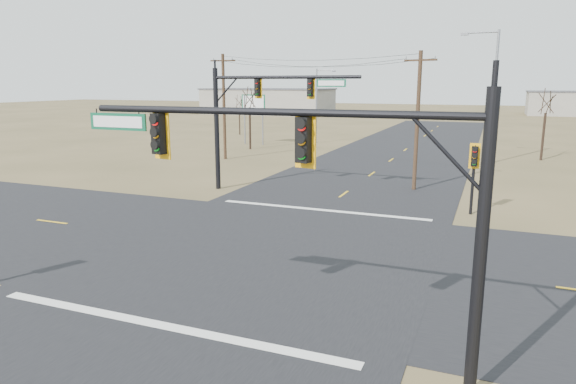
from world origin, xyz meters
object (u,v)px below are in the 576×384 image
(utility_pole_near, at_px, (417,119))
(streetlight_c, at_px, (318,102))
(utility_pole_far, at_px, (224,105))
(streetlight_a, at_px, (491,90))
(bare_tree_b, at_px, (239,101))
(bare_tree_c, at_px, (547,101))
(bare_tree_a, at_px, (250,97))
(mast_arm_far, at_px, (255,104))
(highway_sign, at_px, (253,109))
(pedestal_signal_ne, at_px, (474,162))
(mast_arm_near, at_px, (313,168))

(utility_pole_near, height_order, streetlight_c, utility_pole_near)
(utility_pole_far, bearing_deg, streetlight_a, 15.22)
(utility_pole_far, xyz_separation_m, bare_tree_b, (-9.40, 21.33, -0.43))
(bare_tree_c, bearing_deg, bare_tree_a, -174.54)
(mast_arm_far, height_order, utility_pole_far, utility_pole_far)
(highway_sign, relative_size, bare_tree_c, 0.83)
(utility_pole_near, xyz_separation_m, highway_sign, (-21.06, 19.37, -0.62))
(utility_pole_far, distance_m, bare_tree_b, 23.31)
(pedestal_signal_ne, xyz_separation_m, bare_tree_b, (-31.73, 34.79, 1.65))
(pedestal_signal_ne, bearing_deg, bare_tree_a, 138.60)
(mast_arm_near, xyz_separation_m, streetlight_c, (-15.50, 46.50, -0.21))
(mast_arm_near, distance_m, utility_pole_far, 36.42)
(utility_pole_near, height_order, bare_tree_b, utility_pole_near)
(mast_arm_near, height_order, highway_sign, mast_arm_near)
(pedestal_signal_ne, relative_size, bare_tree_c, 0.57)
(mast_arm_far, distance_m, utility_pole_near, 10.54)
(pedestal_signal_ne, distance_m, utility_pole_far, 26.15)
(highway_sign, xyz_separation_m, streetlight_c, (6.38, 4.10, 0.76))
(pedestal_signal_ne, height_order, utility_pole_near, utility_pole_near)
(mast_arm_far, height_order, bare_tree_b, mast_arm_far)
(streetlight_c, xyz_separation_m, bare_tree_c, (23.56, -5.43, 0.57))
(utility_pole_near, height_order, utility_pole_far, utility_pole_far)
(bare_tree_a, distance_m, bare_tree_b, 16.20)
(mast_arm_far, distance_m, highway_sign, 26.59)
(mast_arm_far, relative_size, streetlight_a, 0.86)
(highway_sign, height_order, bare_tree_a, bare_tree_a)
(pedestal_signal_ne, bearing_deg, streetlight_c, 122.92)
(utility_pole_far, height_order, streetlight_a, streetlight_a)
(utility_pole_near, height_order, streetlight_a, streetlight_a)
(mast_arm_near, relative_size, pedestal_signal_ne, 2.66)
(utility_pole_near, bearing_deg, mast_arm_near, -87.95)
(highway_sign, xyz_separation_m, bare_tree_c, (29.94, -1.33, 1.33))
(pedestal_signal_ne, relative_size, highway_sign, 0.68)
(highway_sign, bearing_deg, streetlight_c, 38.28)
(utility_pole_near, height_order, bare_tree_a, utility_pole_near)
(mast_arm_near, bearing_deg, utility_pole_near, 103.42)
(mast_arm_far, bearing_deg, streetlight_a, 63.78)
(bare_tree_a, height_order, bare_tree_b, bare_tree_a)
(utility_pole_far, distance_m, bare_tree_c, 29.22)
(mast_arm_far, distance_m, utility_pole_far, 15.31)
(utility_pole_far, bearing_deg, bare_tree_a, 97.97)
(bare_tree_a, bearing_deg, bare_tree_c, 5.46)
(highway_sign, relative_size, bare_tree_b, 1.01)
(bare_tree_c, bearing_deg, utility_pole_far, -159.56)
(utility_pole_far, bearing_deg, pedestal_signal_ne, -31.09)
(pedestal_signal_ne, height_order, bare_tree_a, bare_tree_a)
(bare_tree_b, bearing_deg, streetlight_c, -23.29)
(utility_pole_near, height_order, highway_sign, utility_pole_near)
(highway_sign, height_order, streetlight_a, streetlight_a)
(bare_tree_c, bearing_deg, mast_arm_near, -101.10)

